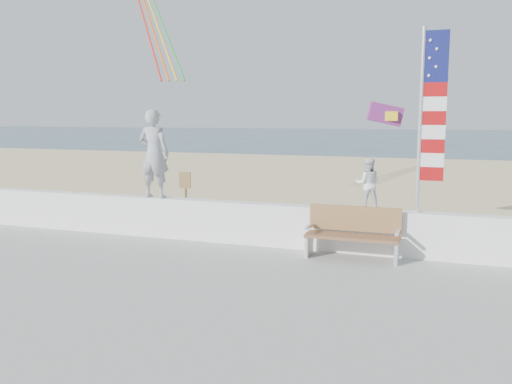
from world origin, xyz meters
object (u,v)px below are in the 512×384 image
bench (353,232)px  flag (428,113)px  child (368,184)px  adult (154,154)px

bench → flag: size_ratio=0.51×
child → bench: bearing=54.2°
adult → child: bearing=179.2°
child → flag: flag is taller
bench → flag: flag is taller
adult → flag: size_ratio=0.57×
bench → flag: (1.27, 0.45, 2.30)m
child → flag: size_ratio=0.30×
adult → flag: (5.90, -0.00, 0.91)m
child → flag: (1.08, -0.00, 1.39)m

